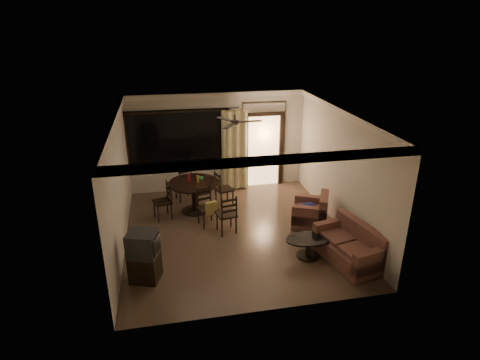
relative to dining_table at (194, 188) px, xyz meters
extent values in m
plane|color=#7F6651|center=(0.82, -1.32, -0.64)|extent=(5.50, 5.50, 0.00)
plane|color=beige|center=(0.82, 1.43, 0.76)|extent=(5.00, 0.00, 5.00)
plane|color=beige|center=(0.82, -4.07, 0.76)|extent=(5.00, 0.00, 5.00)
plane|color=beige|center=(-1.68, -1.32, 0.76)|extent=(0.00, 5.50, 5.50)
plane|color=beige|center=(3.32, -1.32, 0.76)|extent=(0.00, 5.50, 5.50)
plane|color=white|center=(0.82, -1.32, 2.16)|extent=(5.50, 5.50, 0.00)
cube|color=black|center=(-0.28, 1.40, 0.94)|extent=(2.70, 0.04, 1.45)
cylinder|color=black|center=(-0.18, 1.31, 1.74)|extent=(3.20, 0.03, 0.03)
cube|color=#FFC684|center=(2.17, 1.39, 0.41)|extent=(0.91, 0.03, 2.08)
cube|color=white|center=(3.31, -0.27, 0.66)|extent=(0.02, 0.18, 0.12)
cylinder|color=black|center=(0.82, -1.32, 2.10)|extent=(0.03, 0.03, 0.12)
cylinder|color=black|center=(0.82, -1.32, 2.01)|extent=(0.16, 0.16, 0.08)
cylinder|color=black|center=(0.00, 0.00, 0.15)|extent=(1.30, 1.30, 0.04)
cylinder|color=black|center=(0.00, 0.00, -0.24)|extent=(0.13, 0.13, 0.76)
cylinder|color=black|center=(0.00, 0.00, -0.62)|extent=(0.65, 0.65, 0.03)
cylinder|color=maroon|center=(-0.12, 0.02, 0.28)|extent=(0.06, 0.06, 0.22)
cylinder|color=#C17314|center=(0.10, -0.03, 0.26)|extent=(0.06, 0.06, 0.18)
cube|color=#267E46|center=(0.19, 0.19, 0.20)|extent=(0.14, 0.10, 0.05)
cube|color=black|center=(-0.82, -0.24, -0.19)|extent=(0.52, 0.52, 0.04)
cube|color=black|center=(0.81, 0.24, -0.19)|extent=(0.52, 0.52, 0.04)
cube|color=black|center=(0.24, -0.82, -0.19)|extent=(0.52, 0.52, 0.04)
cube|color=tan|center=(0.30, -1.04, -0.09)|extent=(0.29, 0.16, 0.32)
cube|color=black|center=(-0.23, 0.77, -0.19)|extent=(0.52, 0.52, 0.04)
cube|color=black|center=(-1.20, -2.74, -0.37)|extent=(0.65, 0.62, 0.54)
cube|color=black|center=(-1.20, -2.74, 0.14)|extent=(0.65, 0.62, 0.48)
cube|color=black|center=(-0.94, -2.82, 0.14)|extent=(0.14, 0.37, 0.33)
cube|color=#4A2322|center=(2.87, -2.94, -0.43)|extent=(1.10, 1.63, 0.37)
cube|color=#4A2322|center=(3.17, -2.87, -0.13)|extent=(0.51, 1.49, 0.60)
cube|color=#4A2322|center=(3.02, -3.58, -0.25)|extent=(0.81, 0.34, 0.46)
cube|color=#4A2322|center=(2.73, -2.29, -0.25)|extent=(0.81, 0.34, 0.46)
cube|color=#4A2322|center=(2.83, -2.95, -0.22)|extent=(0.83, 1.39, 0.11)
cube|color=#4A2322|center=(2.65, -1.31, -0.43)|extent=(1.07, 1.07, 0.38)
cube|color=#4A2322|center=(2.93, -1.44, -0.12)|extent=(0.51, 0.81, 0.62)
cube|color=#4A2322|center=(2.52, -1.60, -0.24)|extent=(0.80, 0.49, 0.47)
cube|color=#4A2322|center=(2.78, -1.02, -0.24)|extent=(0.80, 0.49, 0.47)
cube|color=#4A2322|center=(2.61, -1.29, -0.21)|extent=(0.77, 0.80, 0.11)
ellipsoid|color=navy|center=(2.61, -1.29, -0.11)|extent=(0.34, 0.28, 0.10)
ellipsoid|color=black|center=(2.14, -2.60, -0.22)|extent=(0.99, 0.59, 0.03)
cylinder|color=black|center=(2.14, -2.60, -0.43)|extent=(0.11, 0.11, 0.40)
cylinder|color=black|center=(2.14, -2.60, -0.62)|extent=(0.48, 0.48, 0.03)
cube|color=black|center=(0.63, -1.24, -0.18)|extent=(0.50, 0.50, 0.04)
camera|label=1|loc=(-0.67, -9.42, 4.06)|focal=30.00mm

